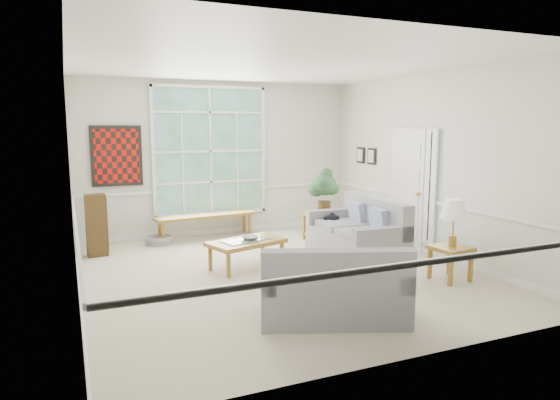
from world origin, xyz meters
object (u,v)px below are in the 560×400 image
Objects in this scene: side_table at (450,263)px; loveseat_right at (355,229)px; loveseat_front at (333,281)px; coffee_table at (247,254)px; end_table at (320,226)px.

loveseat_right is at bearing 113.91° from side_table.
loveseat_right is at bearing 74.51° from loveseat_front.
loveseat_right reaches higher than coffee_table.
coffee_table is at bearing -147.17° from end_table.
end_table is at bearing 87.73° from loveseat_right.
loveseat_right is 3.46× the size of end_table.
loveseat_front is at bearing -165.10° from side_table.
loveseat_front is at bearing -123.87° from loveseat_right.
end_table reaches higher than side_table.
end_table is (0.14, 1.47, -0.23)m from loveseat_right.
loveseat_right reaches higher than end_table.
loveseat_right is 1.50m from end_table.
loveseat_front is at bearing -101.78° from coffee_table.
side_table is at bearing -52.64° from coffee_table.
loveseat_front is (-1.54, -2.04, -0.06)m from loveseat_right.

